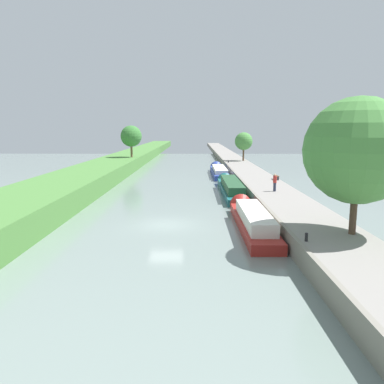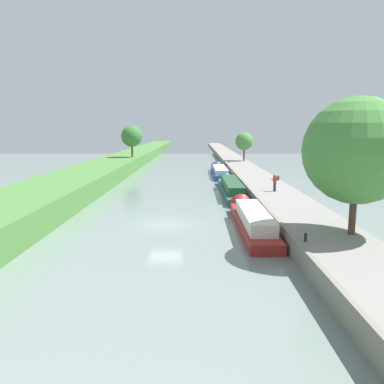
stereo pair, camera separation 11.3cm
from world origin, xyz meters
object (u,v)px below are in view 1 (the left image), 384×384
Objects in this scene: narrowboat_red at (252,218)px; narrowboat_teal at (231,187)px; person_walking at (275,182)px; narrowboat_blue at (219,171)px; mooring_bollard_near at (306,237)px; park_bench at (276,177)px; mooring_bollard_far at (228,162)px.

narrowboat_red is 14.62m from narrowboat_teal.
narrowboat_red is 7.83× the size of person_walking.
person_walking is (3.57, -6.04, 1.41)m from narrowboat_teal.
mooring_bollard_near reaches higher than narrowboat_blue.
mooring_bollard_near is at bearing -98.48° from park_bench.
narrowboat_blue is 34.51× the size of mooring_bollard_near.
park_bench is at bearing 81.52° from mooring_bollard_near.
person_walking reaches higher than narrowboat_teal.
narrowboat_red is at bearing -111.83° from person_walking.
narrowboat_red reaches higher than narrowboat_blue.
person_walking reaches higher than mooring_bollard_near.
mooring_bollard_near reaches higher than narrowboat_red.
narrowboat_teal is at bearing 120.56° from person_walking.
narrowboat_blue is (-0.33, 31.64, -0.07)m from narrowboat_red.
narrowboat_red is at bearing -89.40° from narrowboat_blue.
mooring_bollard_far reaches higher than narrowboat_red.
park_bench is at bearing 22.84° from narrowboat_teal.
park_bench is at bearing 76.95° from person_walking.
park_bench is (5.70, -14.70, 0.98)m from narrowboat_blue.
narrowboat_teal is 6.04m from park_bench.
park_bench is (3.63, -21.71, 0.12)m from mooring_bollard_far.
park_bench is (3.63, 24.38, 0.12)m from mooring_bollard_near.
narrowboat_teal is 35.66× the size of mooring_bollard_near.
narrowboat_blue is at bearing 99.28° from person_walking.
narrowboat_blue is 34.51× the size of mooring_bollard_far.
narrowboat_teal is 17.02m from narrowboat_blue.
person_walking is (3.44, 8.58, 1.44)m from narrowboat_red.
narrowboat_teal is 10.70× the size of park_bench.
mooring_bollard_far is 0.30× the size of park_bench.
mooring_bollard_near is 24.65m from park_bench.
narrowboat_blue is 39.14m from mooring_bollard_near.
narrowboat_blue is 10.35× the size of park_bench.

